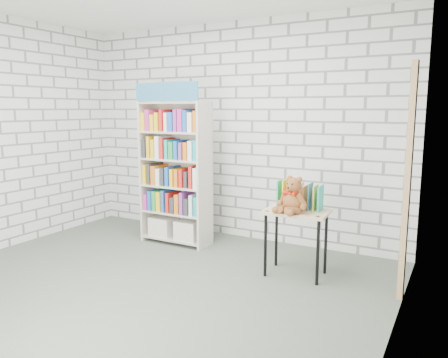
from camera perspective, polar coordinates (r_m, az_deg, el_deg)
The scene contains 7 objects.
ground at distance 4.40m, azimuth -10.88°, elevation -13.69°, with size 4.50×4.50×0.00m, color #4C5749.
room_shell at distance 4.06m, azimuth -11.65°, elevation 10.20°, with size 4.52×4.02×2.81m.
bookshelf at distance 5.51m, azimuth -6.32°, elevation 0.95°, with size 0.89×0.35×2.01m.
display_table at distance 4.50m, azimuth 9.45°, elevation -5.25°, with size 0.66×0.47×0.68m.
table_books at distance 4.55m, azimuth 9.89°, elevation -2.18°, with size 0.45×0.22×0.26m.
teddy_bear at distance 4.36m, azimuth 8.91°, elevation -2.46°, with size 0.33×0.32×0.36m.
door_trim at distance 4.12m, azimuth 22.85°, elevation -0.60°, with size 0.05×0.12×2.10m, color tan.
Camera 1 is at (2.63, -3.10, 1.70)m, focal length 35.00 mm.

